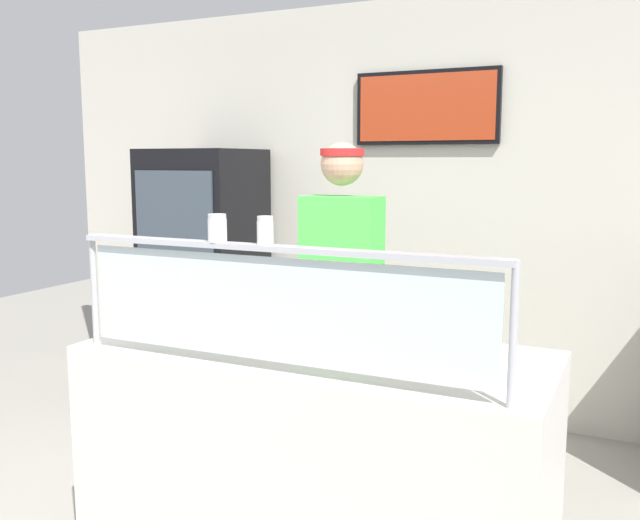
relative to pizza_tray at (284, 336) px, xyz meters
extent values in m
plane|color=gray|center=(0.17, 0.55, -0.97)|extent=(12.00, 12.00, 0.00)
cube|color=beige|center=(0.17, 1.99, 0.38)|extent=(6.20, 0.08, 2.70)
cube|color=black|center=(-0.01, 1.92, 1.04)|extent=(0.93, 0.04, 0.46)
cube|color=#B23819|center=(-0.01, 1.90, 1.04)|extent=(0.88, 0.01, 0.41)
cube|color=silver|center=(0.17, -0.06, -0.49)|extent=(1.80, 0.78, 0.95)
cylinder|color=#B2B5BC|center=(-0.63, -0.39, 0.20)|extent=(0.02, 0.02, 0.44)
cylinder|color=#B2B5BC|center=(0.97, -0.39, 0.20)|extent=(0.02, 0.02, 0.44)
cube|color=silver|center=(0.17, -0.39, 0.20)|extent=(1.54, 0.01, 0.36)
cube|color=#B2B5BC|center=(0.17, -0.39, 0.41)|extent=(1.60, 0.06, 0.02)
cylinder|color=#9EA0A8|center=(0.00, 0.00, -0.01)|extent=(0.44, 0.44, 0.01)
cylinder|color=tan|center=(0.00, 0.00, 0.00)|extent=(0.41, 0.41, 0.02)
cylinder|color=#D65B2D|center=(0.00, 0.00, 0.02)|extent=(0.36, 0.36, 0.01)
cube|color=#ADAFB7|center=(-0.04, -0.02, 0.02)|extent=(0.09, 0.28, 0.01)
cylinder|color=white|center=(-0.05, -0.39, 0.46)|extent=(0.07, 0.07, 0.08)
cylinder|color=white|center=(-0.05, -0.39, 0.45)|extent=(0.06, 0.06, 0.05)
cylinder|color=silver|center=(-0.05, -0.39, 0.51)|extent=(0.06, 0.06, 0.02)
cylinder|color=white|center=(0.14, -0.39, 0.46)|extent=(0.06, 0.06, 0.08)
cylinder|color=red|center=(0.14, -0.39, 0.45)|extent=(0.05, 0.05, 0.05)
cylinder|color=silver|center=(0.14, -0.39, 0.51)|extent=(0.05, 0.05, 0.02)
cylinder|color=#23232D|center=(-0.17, 0.70, -0.49)|extent=(0.13, 0.13, 0.95)
cylinder|color=#23232D|center=(0.05, 0.70, -0.49)|extent=(0.13, 0.13, 0.95)
cube|color=#4CD14C|center=(-0.06, 0.70, 0.26)|extent=(0.38, 0.21, 0.55)
sphere|color=tan|center=(-0.06, 0.70, 0.69)|extent=(0.21, 0.21, 0.21)
cylinder|color=red|center=(-0.06, 0.70, 0.75)|extent=(0.21, 0.21, 0.04)
cylinder|color=tan|center=(0.12, 0.48, 0.16)|extent=(0.08, 0.34, 0.08)
cube|color=black|center=(-1.47, 1.55, -0.09)|extent=(0.70, 0.64, 1.75)
cube|color=#38424C|center=(-1.47, 1.22, -0.06)|extent=(0.60, 0.02, 1.40)
cylinder|color=red|center=(-1.67, 1.33, 0.00)|extent=(0.06, 0.06, 0.20)
cylinder|color=blue|center=(-1.54, 1.33, 0.00)|extent=(0.06, 0.06, 0.20)
cylinder|color=blue|center=(-1.41, 1.33, 0.00)|extent=(0.06, 0.06, 0.20)
cylinder|color=red|center=(-1.28, 1.33, 0.00)|extent=(0.06, 0.06, 0.20)
camera|label=1|loc=(1.30, -2.38, 0.71)|focal=38.54mm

